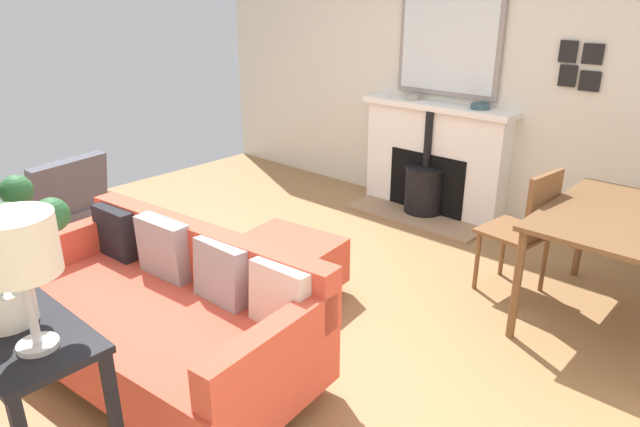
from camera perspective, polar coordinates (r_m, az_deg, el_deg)
ground_plane at (r=3.92m, az=-7.09°, el=-8.67°), size 4.92×5.73×0.01m
wall_left at (r=5.36m, az=13.10°, el=14.33°), size 0.12×5.73×2.68m
fireplace at (r=5.35m, az=11.18°, el=4.76°), size 0.62×1.45×1.02m
mirror_over_mantel at (r=5.26m, az=12.77°, el=16.16°), size 0.04×0.99×0.87m
mantel_bowl_near at (r=5.39m, az=9.25°, el=11.51°), size 0.14×0.14×0.05m
mantel_bowl_far at (r=5.06m, az=15.76°, el=10.35°), size 0.16×0.16×0.05m
sofa at (r=3.22m, az=-15.52°, el=-9.61°), size 1.07×1.90×0.75m
ottoman at (r=3.81m, az=-3.78°, el=-5.20°), size 0.73×0.72×0.41m
armchair_accent at (r=4.64m, az=-24.70°, el=0.91°), size 0.76×0.70×0.85m
table_lamp_far_end at (r=2.08m, az=-28.08°, el=-3.18°), size 0.26×0.26×0.49m
dining_table at (r=3.78m, az=28.47°, el=-1.43°), size 1.18×0.89×0.73m
dining_chair_near_fireplace at (r=3.97m, az=20.13°, el=-1.02°), size 0.45×0.45×0.89m
photo_gallery_row at (r=4.82m, az=24.62°, el=13.34°), size 0.02×0.33×0.36m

